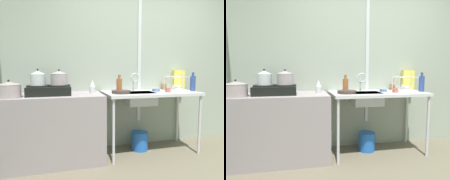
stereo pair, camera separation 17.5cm
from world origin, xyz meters
The scene contains 20 objects.
wall_back centered at (0.00, 1.53, 1.29)m, with size 4.90×0.10×2.58m, color #98A293.
wall_metal_strip centered at (-0.02, 1.47, 1.42)m, with size 0.05×0.01×2.06m, color silver.
counter_concrete centered at (-1.35, 1.16, 0.45)m, with size 1.30×0.65×0.89m, color gray.
counter_sink centered at (0.03, 1.16, 0.82)m, with size 1.35×0.65×0.89m.
stove centered at (-1.39, 1.16, 0.95)m, with size 0.54×0.38×0.13m.
pot_on_left_burner centered at (-1.52, 1.16, 1.11)m, with size 0.19×0.19×0.21m.
pot_on_right_burner centered at (-1.26, 1.16, 1.11)m, with size 0.21×0.21×0.20m.
pot_beside_stove centered at (-1.82, 1.00, 0.98)m, with size 0.27×0.27×0.21m.
percolator centered at (-0.82, 1.20, 0.98)m, with size 0.08×0.08×0.18m.
sink_basin centered at (-0.15, 1.13, 0.80)m, with size 0.41×0.33×0.18m, color silver.
faucet centered at (-0.18, 1.27, 1.07)m, with size 0.14×0.08×0.27m.
frying_pan centered at (-0.44, 1.08, 0.91)m, with size 0.26×0.26×0.04m, color #3A2C29.
dish_rack centered at (0.49, 1.20, 0.93)m, with size 0.34×0.25×0.24m.
cup_by_rack centered at (0.25, 1.04, 0.92)m, with size 0.08×0.08×0.06m, color #B4534A.
small_bowl_on_drainboard centered at (0.13, 1.19, 0.91)m, with size 0.11×0.11×0.04m, color #4F6FAF.
bottle_by_sink centered at (-0.44, 1.18, 0.99)m, with size 0.08×0.08×0.25m.
bottle_by_rack centered at (0.68, 1.08, 1.01)m, with size 0.08×0.08×0.28m.
cereal_box centered at (0.65, 1.42, 1.04)m, with size 0.19×0.08×0.31m, color #E5D752.
utensil_jar centered at (0.39, 1.42, 0.94)m, with size 0.08×0.08×0.20m.
bucket_on_floor centered at (-0.10, 1.23, 0.14)m, with size 0.25×0.25×0.27m, color blue.
Camera 2 is at (-1.11, -1.65, 1.24)m, focal length 33.42 mm.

